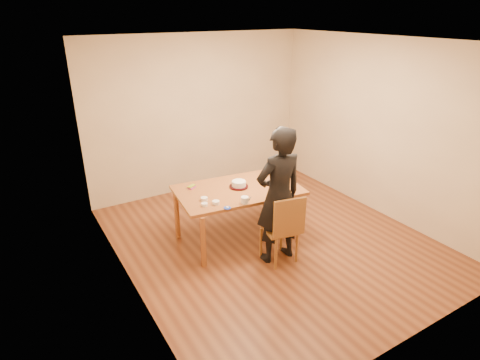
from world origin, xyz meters
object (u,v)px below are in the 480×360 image
cake_plate (239,187)px  person (279,196)px  dining_table (238,190)px  dining_chair (279,229)px  cake (239,184)px

cake_plate → person: size_ratio=0.15×
dining_table → person: size_ratio=0.94×
dining_chair → person: person is taller
dining_table → cake_plate: size_ratio=6.44×
dining_table → dining_chair: 0.84m
dining_table → person: bearing=-71.2°
cake_plate → cake: 0.04m
dining_chair → dining_table: bearing=112.3°
dining_chair → cake: cake is taller
dining_chair → person: bearing=101.4°
dining_table → cake: cake is taller
cake → cake_plate: bearing=0.0°
dining_table → cake: 0.09m
dining_chair → cake: 0.89m
cake → dining_chair: bearing=-81.8°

